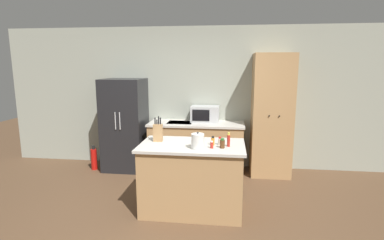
# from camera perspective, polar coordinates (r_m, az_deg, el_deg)

# --- Properties ---
(ground_plane) EXTENTS (14.00, 14.00, 0.00)m
(ground_plane) POSITION_cam_1_polar(r_m,az_deg,el_deg) (3.82, -4.47, -19.65)
(ground_plane) COLOR brown
(wall_back) EXTENTS (7.20, 0.06, 2.60)m
(wall_back) POSITION_cam_1_polar(r_m,az_deg,el_deg) (5.64, 0.09, 4.25)
(wall_back) COLOR #9EA393
(wall_back) RESTS_ON ground_plane
(refrigerator) EXTENTS (0.73, 0.70, 1.67)m
(refrigerator) POSITION_cam_1_polar(r_m,az_deg,el_deg) (5.63, -12.66, -0.83)
(refrigerator) COLOR black
(refrigerator) RESTS_ON ground_plane
(back_counter) EXTENTS (1.70, 0.66, 0.89)m
(back_counter) POSITION_cam_1_polar(r_m,az_deg,el_deg) (5.46, 0.81, -5.10)
(back_counter) COLOR tan
(back_counter) RESTS_ON ground_plane
(pantry_cabinet) EXTENTS (0.67, 0.63, 2.11)m
(pantry_cabinet) POSITION_cam_1_polar(r_m,az_deg,el_deg) (5.35, 14.92, 0.87)
(pantry_cabinet) COLOR tan
(pantry_cabinet) RESTS_ON ground_plane
(kitchen_island) EXTENTS (1.35, 0.80, 0.91)m
(kitchen_island) POSITION_cam_1_polar(r_m,az_deg,el_deg) (4.01, 0.03, -10.85)
(kitchen_island) COLOR tan
(kitchen_island) RESTS_ON ground_plane
(microwave) EXTENTS (0.51, 0.33, 0.29)m
(microwave) POSITION_cam_1_polar(r_m,az_deg,el_deg) (5.44, 2.49, 1.17)
(microwave) COLOR #B2B5B7
(microwave) RESTS_ON back_counter
(knife_block) EXTENTS (0.12, 0.07, 0.34)m
(knife_block) POSITION_cam_1_polar(r_m,az_deg,el_deg) (4.01, -6.50, -2.34)
(knife_block) COLOR tan
(knife_block) RESTS_ON kitchen_island
(spice_bottle_tall_dark) EXTENTS (0.04, 0.04, 0.18)m
(spice_bottle_tall_dark) POSITION_cam_1_polar(r_m,az_deg,el_deg) (3.77, 6.98, -3.81)
(spice_bottle_tall_dark) COLOR #B2281E
(spice_bottle_tall_dark) RESTS_ON kitchen_island
(spice_bottle_short_red) EXTENTS (0.05, 0.05, 0.10)m
(spice_bottle_short_red) POSITION_cam_1_polar(r_m,az_deg,el_deg) (3.84, 5.33, -4.03)
(spice_bottle_short_red) COLOR beige
(spice_bottle_short_red) RESTS_ON kitchen_island
(spice_bottle_amber_oil) EXTENTS (0.04, 0.04, 0.12)m
(spice_bottle_amber_oil) POSITION_cam_1_polar(r_m,az_deg,el_deg) (3.82, 3.99, -4.01)
(spice_bottle_amber_oil) COLOR orange
(spice_bottle_amber_oil) RESTS_ON kitchen_island
(spice_bottle_green_herb) EXTENTS (0.06, 0.06, 0.12)m
(spice_bottle_green_herb) POSITION_cam_1_polar(r_m,az_deg,el_deg) (3.70, 5.79, -4.48)
(spice_bottle_green_herb) COLOR #563319
(spice_bottle_green_herb) RESTS_ON kitchen_island
(spice_bottle_pale_salt) EXTENTS (0.04, 0.04, 0.09)m
(spice_bottle_pale_salt) POSITION_cam_1_polar(r_m,az_deg,el_deg) (3.68, 3.78, -4.73)
(spice_bottle_pale_salt) COLOR #B2281E
(spice_bottle_pale_salt) RESTS_ON kitchen_island
(kettle) EXTENTS (0.16, 0.16, 0.21)m
(kettle) POSITION_cam_1_polar(r_m,az_deg,el_deg) (3.63, 1.10, -4.08)
(kettle) COLOR white
(kettle) RESTS_ON kitchen_island
(fire_extinguisher) EXTENTS (0.11, 0.11, 0.45)m
(fire_extinguisher) POSITION_cam_1_polar(r_m,az_deg,el_deg) (5.86, -18.16, -7.05)
(fire_extinguisher) COLOR red
(fire_extinguisher) RESTS_ON ground_plane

